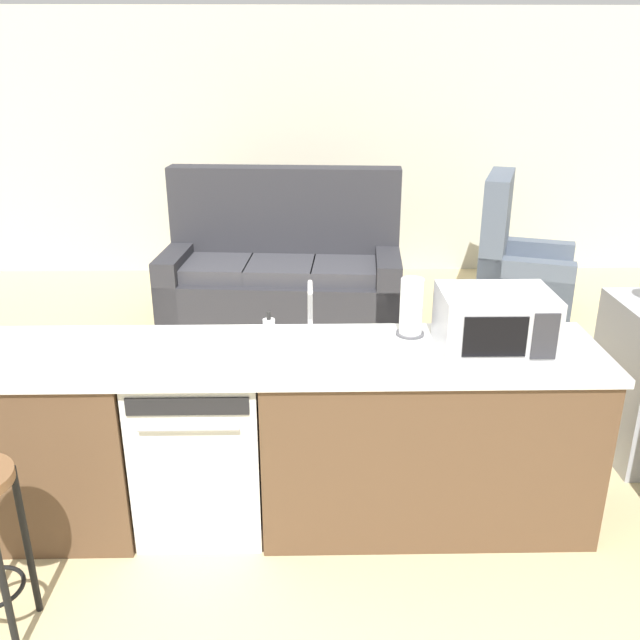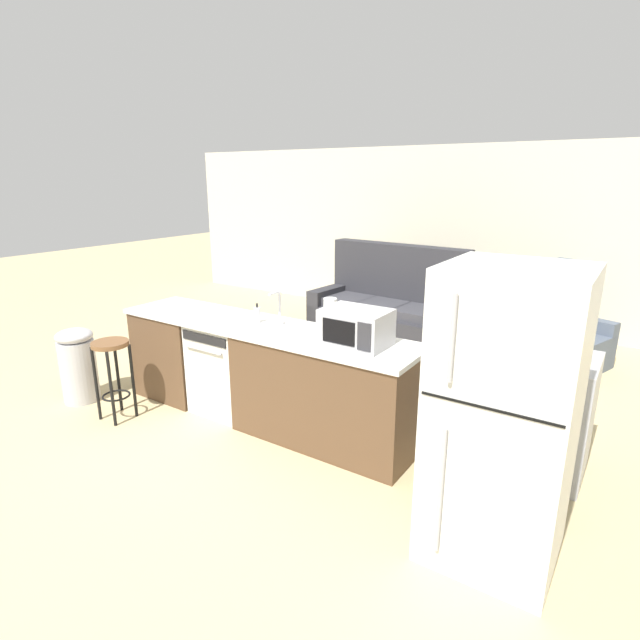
{
  "view_description": "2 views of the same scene",
  "coord_description": "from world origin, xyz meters",
  "views": [
    {
      "loc": [
        0.26,
        -2.82,
        2.16
      ],
      "look_at": [
        0.32,
        0.46,
        0.87
      ],
      "focal_mm": 38.0,
      "sensor_mm": 36.0,
      "label": 1
    },
    {
      "loc": [
        2.88,
        -3.19,
        2.14
      ],
      "look_at": [
        0.74,
        0.05,
        1.02
      ],
      "focal_mm": 28.0,
      "sensor_mm": 36.0,
      "label": 2
    }
  ],
  "objects": [
    {
      "name": "armchair",
      "position": [
        2.13,
        2.99,
        0.35
      ],
      "size": [
        1.03,
        1.07,
        1.2
      ],
      "color": "#515B6B",
      "rests_on": "ground_plane"
    },
    {
      "name": "microwave",
      "position": [
        1.1,
        -0.0,
        1.04
      ],
      "size": [
        0.5,
        0.37,
        0.28
      ],
      "color": "#B7B7BC",
      "rests_on": "kitchen_counter"
    },
    {
      "name": "couch",
      "position": [
        0.05,
        2.81,
        0.39
      ],
      "size": [
        2.07,
        1.06,
        1.27
      ],
      "color": "#2D2D33",
      "rests_on": "ground_plane"
    },
    {
      "name": "soap_bottle",
      "position": [
        0.08,
        0.04,
        0.97
      ],
      "size": [
        0.06,
        0.06,
        0.18
      ],
      "color": "silver",
      "rests_on": "kitchen_counter"
    },
    {
      "name": "kitchen_counter",
      "position": [
        0.24,
        0.0,
        0.42
      ],
      "size": [
        2.94,
        0.66,
        0.9
      ],
      "color": "brown",
      "rests_on": "ground_plane"
    },
    {
      "name": "dishwasher",
      "position": [
        -0.25,
        -0.0,
        0.42
      ],
      "size": [
        0.58,
        0.61,
        0.84
      ],
      "color": "silver",
      "rests_on": "ground_plane"
    },
    {
      "name": "sink_faucet",
      "position": [
        0.27,
        0.11,
        1.03
      ],
      "size": [
        0.07,
        0.18,
        0.3
      ],
      "color": "silver",
      "rests_on": "kitchen_counter"
    },
    {
      "name": "wall_back",
      "position": [
        0.3,
        4.2,
        1.3
      ],
      "size": [
        10.0,
        0.06,
        2.6
      ],
      "color": "beige",
      "rests_on": "ground_plane"
    },
    {
      "name": "paper_towel_roll",
      "position": [
        0.75,
        0.18,
        1.04
      ],
      "size": [
        0.14,
        0.14,
        0.28
      ],
      "color": "#4C4C51",
      "rests_on": "kitchen_counter"
    },
    {
      "name": "ground_plane",
      "position": [
        0.0,
        0.0,
        0.0
      ],
      "size": [
        24.0,
        24.0,
        0.0
      ],
      "primitive_type": "plane",
      "color": "tan"
    }
  ]
}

